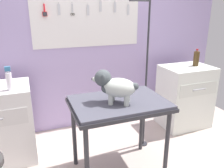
# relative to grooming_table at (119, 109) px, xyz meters

# --- Properties ---
(rear_wall_panel) EXTENTS (4.00, 0.11, 2.30)m
(rear_wall_panel) POSITION_rel_grooming_table_xyz_m (0.07, 1.17, 0.43)
(rear_wall_panel) COLOR #AE9ACD
(rear_wall_panel) RESTS_ON ground
(grooming_table) EXTENTS (0.94, 0.66, 0.82)m
(grooming_table) POSITION_rel_grooming_table_xyz_m (0.00, 0.00, 0.00)
(grooming_table) COLOR #2D2D33
(grooming_table) RESTS_ON ground
(grooming_arm) EXTENTS (0.29, 0.11, 1.75)m
(grooming_arm) POSITION_rel_grooming_table_xyz_m (0.48, 0.35, 0.09)
(grooming_arm) COLOR #2D2D33
(grooming_arm) RESTS_ON ground
(dog) EXTENTS (0.42, 0.34, 0.32)m
(dog) POSITION_rel_grooming_table_xyz_m (-0.06, -0.03, 0.26)
(dog) COLOR silver
(dog) RESTS_ON grooming_table
(cabinet_right) EXTENTS (0.68, 0.54, 0.89)m
(cabinet_right) POSITION_rel_grooming_table_xyz_m (1.30, 0.63, -0.28)
(cabinet_right) COLOR white
(cabinet_right) RESTS_ON ground
(pump_bottle_white) EXTENTS (0.06, 0.06, 0.25)m
(pump_bottle_white) POSITION_rel_grooming_table_xyz_m (-0.99, 0.52, 0.25)
(pump_bottle_white) COLOR white
(pump_bottle_white) RESTS_ON counter_left
(soda_bottle) EXTENTS (0.08, 0.08, 0.24)m
(soda_bottle) POSITION_rel_grooming_table_xyz_m (1.44, 0.63, 0.27)
(soda_bottle) COLOR #412F15
(soda_bottle) RESTS_ON cabinet_right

